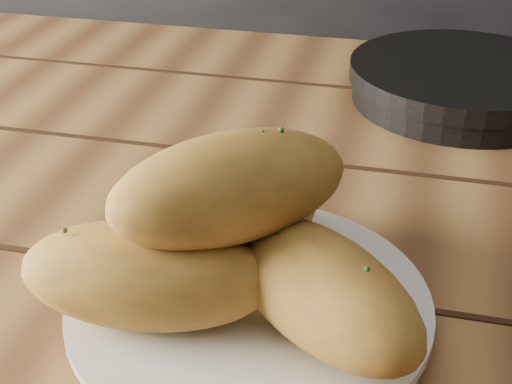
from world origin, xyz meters
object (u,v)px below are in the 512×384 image
Objects in this scene: bread_rolls at (239,240)px; plate at (249,305)px; skillet at (464,83)px; table at (453,322)px.

plate is at bearing 30.96° from bread_rolls.
plate is 0.89× the size of bread_rolls.
table is at bearing -89.32° from skillet.
table is 0.31m from skillet.
table is 0.22m from plate.
skillet reaches higher than plate.
bread_rolls is at bearing -138.73° from table.
table is 0.26m from bread_rolls.
table is at bearing 41.27° from bread_rolls.
table is 4.15× the size of skillet.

